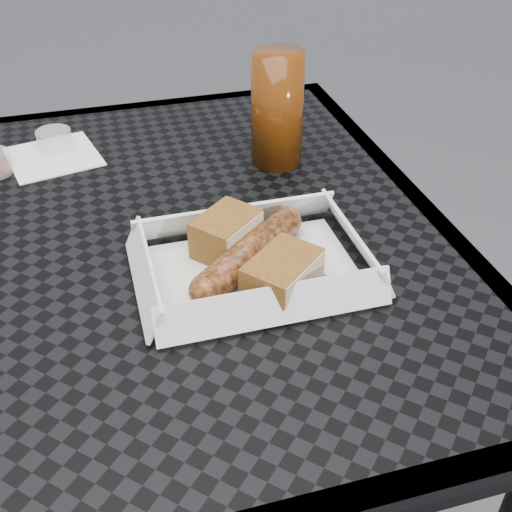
{
  "coord_description": "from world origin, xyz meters",
  "views": [
    {
      "loc": [
        -0.01,
        -0.64,
        1.17
      ],
      "look_at": [
        0.14,
        -0.11,
        0.78
      ],
      "focal_mm": 45.0,
      "sensor_mm": 36.0,
      "label": 1
    }
  ],
  "objects_px": {
    "patio_table": "(122,291)",
    "food_tray": "(254,271)",
    "bratwurst": "(249,254)",
    "drink_glass": "(277,109)"
  },
  "relations": [
    {
      "from": "patio_table",
      "to": "food_tray",
      "type": "xyz_separation_m",
      "value": [
        0.14,
        -0.1,
        0.08
      ]
    },
    {
      "from": "bratwurst",
      "to": "food_tray",
      "type": "bearing_deg",
      "value": -69.65
    },
    {
      "from": "patio_table",
      "to": "food_tray",
      "type": "bearing_deg",
      "value": -36.36
    },
    {
      "from": "patio_table",
      "to": "food_tray",
      "type": "height_order",
      "value": "food_tray"
    },
    {
      "from": "patio_table",
      "to": "drink_glass",
      "type": "relative_size",
      "value": 5.14
    },
    {
      "from": "bratwurst",
      "to": "drink_glass",
      "type": "distance_m",
      "value": 0.26
    },
    {
      "from": "bratwurst",
      "to": "drink_glass",
      "type": "xyz_separation_m",
      "value": [
        0.1,
        0.23,
        0.06
      ]
    },
    {
      "from": "food_tray",
      "to": "bratwurst",
      "type": "height_order",
      "value": "bratwurst"
    },
    {
      "from": "bratwurst",
      "to": "patio_table",
      "type": "bearing_deg",
      "value": 145.13
    },
    {
      "from": "patio_table",
      "to": "food_tray",
      "type": "relative_size",
      "value": 3.64
    }
  ]
}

